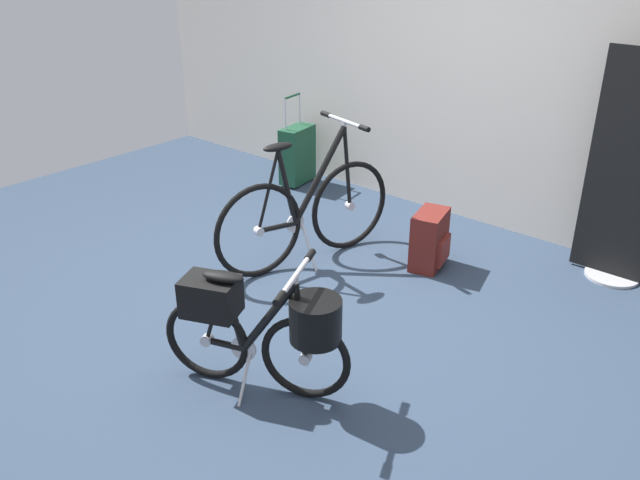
{
  "coord_description": "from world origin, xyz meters",
  "views": [
    {
      "loc": [
        2.35,
        -2.48,
        2.2
      ],
      "look_at": [
        0.11,
        0.13,
        0.55
      ],
      "focal_mm": 36.83,
      "sensor_mm": 36.0,
      "label": 1
    }
  ],
  "objects_px": {
    "floor_banner_stand": "(632,184)",
    "display_bike_left": "(306,213)",
    "folding_bike_foreground": "(262,325)",
    "backpack_on_floor": "(430,240)",
    "rolling_suitcase": "(297,154)"
  },
  "relations": [
    {
      "from": "display_bike_left",
      "to": "backpack_on_floor",
      "type": "xyz_separation_m",
      "value": [
        0.71,
        0.51,
        -0.17
      ]
    },
    {
      "from": "display_bike_left",
      "to": "backpack_on_floor",
      "type": "relative_size",
      "value": 3.44
    },
    {
      "from": "backpack_on_floor",
      "to": "floor_banner_stand",
      "type": "bearing_deg",
      "value": 33.2
    },
    {
      "from": "folding_bike_foreground",
      "to": "display_bike_left",
      "type": "height_order",
      "value": "display_bike_left"
    },
    {
      "from": "folding_bike_foreground",
      "to": "backpack_on_floor",
      "type": "bearing_deg",
      "value": 93.01
    },
    {
      "from": "folding_bike_foreground",
      "to": "rolling_suitcase",
      "type": "relative_size",
      "value": 1.14
    },
    {
      "from": "rolling_suitcase",
      "to": "backpack_on_floor",
      "type": "bearing_deg",
      "value": -18.8
    },
    {
      "from": "folding_bike_foreground",
      "to": "rolling_suitcase",
      "type": "height_order",
      "value": "rolling_suitcase"
    },
    {
      "from": "floor_banner_stand",
      "to": "backpack_on_floor",
      "type": "xyz_separation_m",
      "value": [
        -1.06,
        -0.69,
        -0.48
      ]
    },
    {
      "from": "folding_bike_foreground",
      "to": "display_bike_left",
      "type": "xyz_separation_m",
      "value": [
        -0.81,
        1.23,
        -0.02
      ]
    },
    {
      "from": "floor_banner_stand",
      "to": "backpack_on_floor",
      "type": "height_order",
      "value": "floor_banner_stand"
    },
    {
      "from": "floor_banner_stand",
      "to": "display_bike_left",
      "type": "bearing_deg",
      "value": -145.95
    },
    {
      "from": "floor_banner_stand",
      "to": "rolling_suitcase",
      "type": "distance_m",
      "value": 2.92
    },
    {
      "from": "backpack_on_floor",
      "to": "display_bike_left",
      "type": "bearing_deg",
      "value": -144.71
    },
    {
      "from": "folding_bike_foreground",
      "to": "rolling_suitcase",
      "type": "xyz_separation_m",
      "value": [
        -1.93,
        2.36,
        -0.11
      ]
    }
  ]
}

